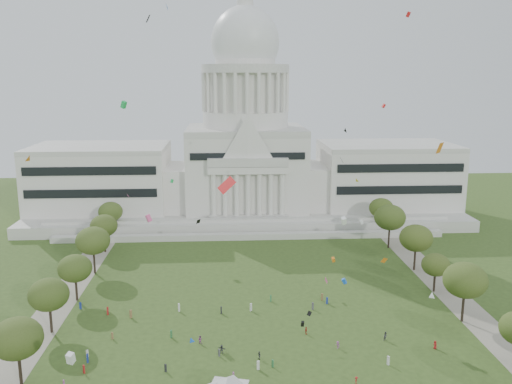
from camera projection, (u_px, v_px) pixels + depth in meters
name	position (u px, v px, depth m)	size (l,w,h in m)	color
ground	(270.00, 369.00, 100.52)	(400.00, 400.00, 0.00)	#354B1D
capitol	(246.00, 159.00, 206.72)	(160.00, 64.50, 91.30)	beige
path_left	(56.00, 307.00, 127.12)	(8.00, 160.00, 0.04)	gray
path_right	(455.00, 298.00, 132.48)	(8.00, 160.00, 0.04)	gray
row_tree_l_1	(17.00, 338.00, 93.28)	(8.86, 8.86, 12.59)	black
row_tree_l_2	(49.00, 295.00, 113.11)	(8.42, 8.42, 11.97)	black
row_tree_r_2	(465.00, 280.00, 117.98)	(9.55, 9.55, 13.58)	black
row_tree_l_3	(75.00, 268.00, 129.44)	(8.12, 8.12, 11.55)	black
row_tree_r_3	(436.00, 265.00, 135.18)	(7.01, 7.01, 9.98)	black
row_tree_l_4	(93.00, 241.00, 147.26)	(9.29, 9.29, 13.21)	black
row_tree_r_4	(416.00, 238.00, 149.92)	(9.19, 9.19, 13.06)	black
row_tree_l_5	(104.00, 226.00, 165.54)	(8.33, 8.33, 11.85)	black
row_tree_r_5	(390.00, 217.00, 169.38)	(9.82, 9.82, 13.96)	black
row_tree_l_6	(111.00, 212.00, 183.18)	(8.19, 8.19, 11.64)	black
row_tree_r_6	(381.00, 208.00, 187.33)	(8.42, 8.42, 11.97)	black
event_tent	(228.00, 383.00, 89.31)	(10.39, 10.39, 4.78)	#4C4C4C
person_0	(435.00, 345.00, 107.77)	(0.83, 0.54, 1.69)	#B21E1E
person_2	(386.00, 336.00, 111.09)	(0.94, 0.58, 1.93)	#4C4C51
person_3	(338.00, 345.00, 107.93)	(0.99, 0.51, 1.53)	#994C8C
person_4	(259.00, 355.00, 103.79)	(0.97, 0.53, 1.66)	#4C4C51
person_5	(222.00, 349.00, 106.09)	(1.61, 0.64, 1.74)	#4C4C51
person_8	(200.00, 340.00, 109.86)	(0.84, 0.52, 1.72)	#994C8C
person_9	(356.00, 381.00, 95.24)	(0.97, 0.50, 1.51)	#B21E1E
person_10	(306.00, 330.00, 113.89)	(0.96, 0.52, 1.64)	#B21E1E
distant_crowd	(202.00, 329.00, 114.70)	(64.84, 35.32, 1.94)	silver
kite_swarm	(268.00, 222.00, 105.40)	(86.79, 98.64, 63.07)	red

